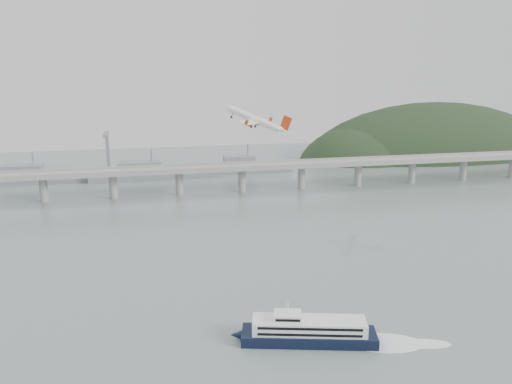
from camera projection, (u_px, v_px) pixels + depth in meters
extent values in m
plane|color=slate|center=(284.00, 306.00, 209.58)|extent=(900.00, 900.00, 0.00)
cube|color=gray|center=(217.00, 168.00, 394.37)|extent=(800.00, 22.00, 2.20)
cube|color=gray|center=(219.00, 168.00, 383.94)|extent=(800.00, 0.60, 1.80)
cube|color=gray|center=(215.00, 163.00, 403.85)|extent=(800.00, 0.60, 1.80)
cylinder|color=gray|center=(44.00, 190.00, 370.05)|extent=(6.00, 6.00, 21.00)
cylinder|color=gray|center=(113.00, 186.00, 380.38)|extent=(6.00, 6.00, 21.00)
cylinder|color=gray|center=(179.00, 183.00, 390.71)|extent=(6.00, 6.00, 21.00)
cylinder|color=gray|center=(242.00, 180.00, 401.04)|extent=(6.00, 6.00, 21.00)
cylinder|color=gray|center=(301.00, 177.00, 411.37)|extent=(6.00, 6.00, 21.00)
cylinder|color=gray|center=(358.00, 175.00, 421.70)|extent=(6.00, 6.00, 21.00)
cylinder|color=gray|center=(412.00, 172.00, 432.03)|extent=(6.00, 6.00, 21.00)
cylinder|color=gray|center=(463.00, 170.00, 442.37)|extent=(6.00, 6.00, 21.00)
cylinder|color=gray|center=(512.00, 167.00, 452.70)|extent=(6.00, 6.00, 21.00)
ellipsoid|color=black|center=(431.00, 169.00, 582.60)|extent=(320.00, 150.00, 156.00)
ellipsoid|color=black|center=(359.00, 169.00, 552.04)|extent=(140.00, 110.00, 96.00)
ellipsoid|color=black|center=(493.00, 170.00, 612.36)|extent=(220.00, 140.00, 120.00)
cube|color=slate|center=(35.00, 178.00, 433.62)|extent=(95.67, 20.15, 8.00)
cube|color=slate|center=(22.00, 170.00, 429.72)|extent=(33.90, 15.02, 8.00)
cylinder|color=slate|center=(33.00, 160.00, 429.75)|extent=(1.60, 1.60, 14.00)
cube|color=slate|center=(152.00, 174.00, 449.54)|extent=(110.55, 21.43, 8.00)
cube|color=slate|center=(139.00, 166.00, 445.33)|extent=(39.01, 16.73, 8.00)
cylinder|color=slate|center=(151.00, 157.00, 445.67)|extent=(1.60, 1.60, 14.00)
cube|color=slate|center=(248.00, 168.00, 477.61)|extent=(85.00, 13.60, 8.00)
cube|color=slate|center=(239.00, 160.00, 473.92)|extent=(29.75, 11.90, 8.00)
cylinder|color=slate|center=(248.00, 152.00, 473.75)|extent=(1.60, 1.60, 14.00)
cube|color=slate|center=(108.00, 152.00, 470.59)|extent=(3.00, 3.00, 40.00)
cube|color=slate|center=(106.00, 134.00, 456.76)|extent=(3.00, 28.00, 3.00)
cube|color=black|center=(309.00, 336.00, 181.90)|extent=(50.28, 23.67, 3.91)
cone|color=black|center=(237.00, 335.00, 182.92)|extent=(5.72, 5.02, 3.91)
cube|color=white|center=(309.00, 326.00, 180.83)|extent=(42.21, 19.81, 4.89)
cube|color=black|center=(310.00, 329.00, 175.74)|extent=(36.00, 9.51, 0.98)
cube|color=black|center=(310.00, 335.00, 176.31)|extent=(36.00, 9.51, 0.98)
cube|color=black|center=(308.00, 316.00, 185.31)|extent=(36.00, 9.51, 0.98)
cube|color=black|center=(308.00, 322.00, 185.88)|extent=(36.00, 9.51, 0.98)
cube|color=white|center=(288.00, 316.00, 180.24)|extent=(11.19, 9.09, 2.54)
cube|color=black|center=(288.00, 321.00, 176.87)|extent=(8.55, 2.33, 0.98)
cylinder|color=white|center=(288.00, 308.00, 179.48)|extent=(0.60, 0.60, 3.91)
ellipsoid|color=white|center=(384.00, 343.00, 181.29)|extent=(30.80, 20.72, 0.20)
ellipsoid|color=white|center=(422.00, 344.00, 180.76)|extent=(22.22, 12.13, 0.20)
cylinder|color=white|center=(254.00, 119.00, 282.25)|extent=(26.80, 22.06, 14.46)
cone|color=white|center=(227.00, 107.00, 287.01)|extent=(6.89, 6.55, 5.37)
cone|color=white|center=(283.00, 130.00, 277.17)|extent=(7.73, 6.94, 5.75)
cube|color=white|center=(255.00, 121.00, 282.30)|extent=(25.50, 34.63, 4.13)
cube|color=white|center=(282.00, 128.00, 277.23)|extent=(10.28, 13.10, 2.14)
cube|color=red|center=(286.00, 123.00, 275.81)|extent=(6.34, 4.11, 8.55)
cylinder|color=red|center=(256.00, 122.00, 288.84)|extent=(5.77, 5.25, 4.05)
cylinder|color=black|center=(252.00, 121.00, 289.46)|extent=(2.49, 2.70, 2.56)
cube|color=white|center=(256.00, 121.00, 288.50)|extent=(2.73, 1.93, 2.22)
cylinder|color=red|center=(248.00, 123.00, 277.60)|extent=(5.77, 5.25, 4.05)
cylinder|color=black|center=(244.00, 122.00, 278.23)|extent=(2.49, 2.70, 2.56)
cube|color=white|center=(248.00, 122.00, 277.26)|extent=(2.73, 1.93, 2.22)
cylinder|color=black|center=(256.00, 124.00, 285.57)|extent=(1.36, 0.95, 2.68)
cylinder|color=black|center=(255.00, 126.00, 285.94)|extent=(1.58, 1.21, 1.59)
cylinder|color=black|center=(252.00, 125.00, 280.25)|extent=(1.36, 0.95, 2.68)
cylinder|color=black|center=(251.00, 127.00, 280.63)|extent=(1.58, 1.21, 1.59)
cylinder|color=black|center=(232.00, 115.00, 286.78)|extent=(1.36, 0.95, 2.68)
cylinder|color=black|center=(231.00, 117.00, 287.15)|extent=(1.58, 1.21, 1.59)
cube|color=red|center=(271.00, 119.00, 298.66)|extent=(2.33, 1.55, 3.14)
cube|color=red|center=(246.00, 122.00, 263.92)|extent=(2.33, 1.55, 3.14)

